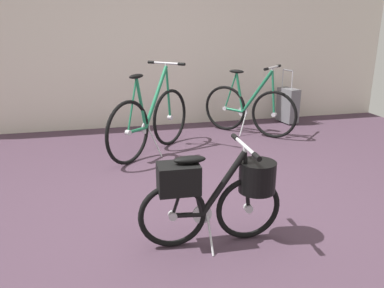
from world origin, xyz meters
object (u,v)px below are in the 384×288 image
(folding_bike_foreground, at_px, (218,191))
(display_bike_right, at_px, (151,121))
(display_bike_left, at_px, (249,108))
(rolling_suitcase, at_px, (288,105))

(folding_bike_foreground, relative_size, display_bike_right, 0.91)
(display_bike_right, bearing_deg, display_bike_left, 20.53)
(folding_bike_foreground, distance_m, display_bike_left, 2.89)
(folding_bike_foreground, xyz_separation_m, rolling_suitcase, (2.07, 3.06, -0.11))
(folding_bike_foreground, bearing_deg, display_bike_right, 95.50)
(display_bike_left, bearing_deg, display_bike_right, -159.47)
(folding_bike_foreground, bearing_deg, display_bike_left, 64.46)
(folding_bike_foreground, height_order, display_bike_left, display_bike_left)
(display_bike_left, relative_size, rolling_suitcase, 1.24)
(display_bike_right, relative_size, rolling_suitcase, 1.36)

